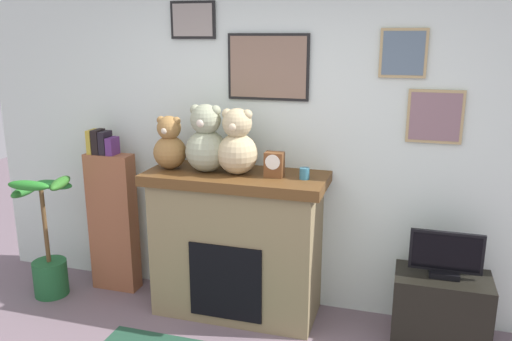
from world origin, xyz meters
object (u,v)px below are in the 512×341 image
at_px(fireplace, 237,243).
at_px(bookshelf, 113,218).
at_px(teddy_bear_cream, 170,145).
at_px(teddy_bear_brown, 237,145).
at_px(mantel_clock, 274,164).
at_px(candle_jar, 304,173).
at_px(television, 446,256).
at_px(teddy_bear_grey, 206,142).
at_px(tv_stand, 440,310).
at_px(potted_plant, 48,249).

height_order(fireplace, bookshelf, bookshelf).
bearing_deg(teddy_bear_cream, teddy_bear_brown, -0.01).
xyz_separation_m(mantel_clock, teddy_bear_cream, (-0.84, 0.00, 0.09)).
xyz_separation_m(fireplace, teddy_bear_brown, (0.02, -0.02, 0.79)).
bearing_deg(bookshelf, candle_jar, -3.15).
height_order(fireplace, television, fireplace).
xyz_separation_m(candle_jar, teddy_bear_grey, (-0.76, -0.00, 0.19)).
bearing_deg(television, tv_stand, 90.00).
bearing_deg(mantel_clock, candle_jar, 0.37).
bearing_deg(candle_jar, potted_plant, -175.00).
bearing_deg(teddy_bear_grey, bookshelf, 174.22).
bearing_deg(tv_stand, candle_jar, 179.56).
height_order(tv_stand, mantel_clock, mantel_clock).
relative_size(potted_plant, tv_stand, 1.61).
distance_m(fireplace, bookshelf, 1.15).
relative_size(television, mantel_clock, 2.67).
bearing_deg(teddy_bear_brown, mantel_clock, -0.17).
bearing_deg(television, potted_plant, -176.76).
bearing_deg(candle_jar, teddy_bear_grey, -179.95).
xyz_separation_m(bookshelf, teddy_bear_grey, (0.92, -0.09, 0.74)).
bearing_deg(teddy_bear_brown, teddy_bear_cream, 179.99).
distance_m(fireplace, tv_stand, 1.57).
bearing_deg(television, teddy_bear_cream, 179.77).
xyz_separation_m(teddy_bear_cream, teddy_bear_grey, (0.30, -0.00, 0.05)).
distance_m(teddy_bear_cream, teddy_bear_brown, 0.55).
distance_m(bookshelf, teddy_bear_brown, 1.38).
xyz_separation_m(television, mantel_clock, (-1.24, 0.01, 0.56)).
bearing_deg(tv_stand, fireplace, 179.05).
relative_size(candle_jar, teddy_bear_grey, 0.16).
xyz_separation_m(fireplace, potted_plant, (-1.61, -0.20, -0.16)).
xyz_separation_m(potted_plant, mantel_clock, (1.92, 0.19, 0.82)).
xyz_separation_m(tv_stand, teddy_bear_grey, (-1.77, 0.01, 1.12)).
bearing_deg(teddy_bear_grey, television, -0.27).
height_order(fireplace, tv_stand, fireplace).
relative_size(bookshelf, teddy_bear_brown, 2.85).
distance_m(potted_plant, tv_stand, 3.16).
bearing_deg(candle_jar, television, -0.51).
bearing_deg(candle_jar, fireplace, 178.08).
relative_size(bookshelf, television, 2.88).
relative_size(potted_plant, teddy_bear_brown, 2.14).
relative_size(television, candle_jar, 5.89).
xyz_separation_m(potted_plant, teddy_bear_grey, (1.38, 0.19, 0.96)).
distance_m(fireplace, mantel_clock, 0.73).
xyz_separation_m(bookshelf, mantel_clock, (1.45, -0.09, 0.60)).
relative_size(television, teddy_bear_cream, 1.18).
relative_size(fireplace, teddy_bear_grey, 2.68).
bearing_deg(mantel_clock, teddy_bear_brown, 179.83).
bearing_deg(fireplace, teddy_bear_grey, -175.44).
relative_size(tv_stand, television, 1.34).
relative_size(bookshelf, mantel_clock, 7.67).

